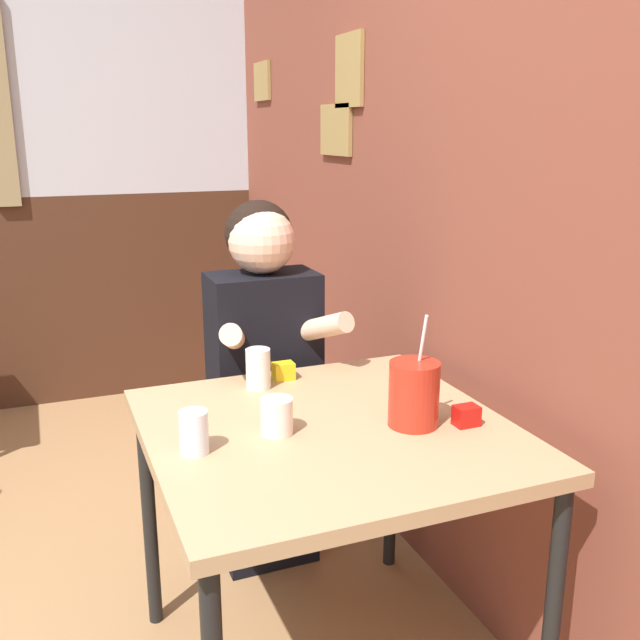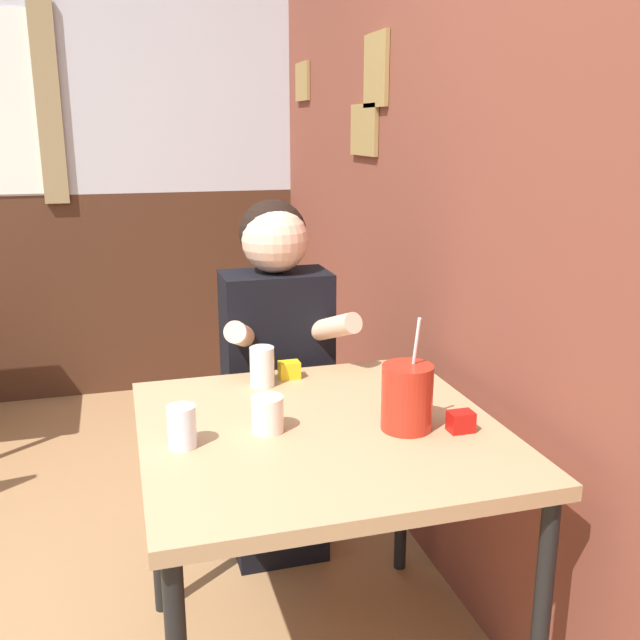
{
  "view_description": "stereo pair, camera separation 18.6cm",
  "coord_description": "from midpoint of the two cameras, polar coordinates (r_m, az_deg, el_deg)",
  "views": [
    {
      "loc": [
        0.2,
        -1.15,
        1.43
      ],
      "look_at": [
        0.88,
        0.51,
        0.95
      ],
      "focal_mm": 40.0,
      "sensor_mm": 36.0,
      "label": 1
    },
    {
      "loc": [
        0.38,
        -1.21,
        1.43
      ],
      "look_at": [
        0.88,
        0.51,
        0.95
      ],
      "focal_mm": 40.0,
      "sensor_mm": 36.0,
      "label": 2
    }
  ],
  "objects": [
    {
      "name": "brick_wall_right",
      "position": [
        2.76,
        0.96,
        13.4
      ],
      "size": [
        0.08,
        4.72,
        2.7
      ],
      "color": "brown",
      "rests_on": "ground_plane"
    },
    {
      "name": "person_seated",
      "position": [
        2.32,
        -6.77,
        -4.75
      ],
      "size": [
        0.42,
        0.41,
        1.22
      ],
      "color": "black",
      "rests_on": "ground_plane"
    },
    {
      "name": "condiment_ketchup",
      "position": [
        1.77,
        8.69,
        -7.64
      ],
      "size": [
        0.06,
        0.04,
        0.05
      ],
      "color": "#B7140F",
      "rests_on": "main_table"
    },
    {
      "name": "cocktail_pitcher",
      "position": [
        1.74,
        4.49,
        -5.96
      ],
      "size": [
        0.12,
        0.12,
        0.28
      ],
      "color": "#B22819",
      "rests_on": "main_table"
    },
    {
      "name": "glass_far_side",
      "position": [
        1.71,
        -6.62,
        -7.71
      ],
      "size": [
        0.08,
        0.08,
        0.09
      ],
      "color": "silver",
      "rests_on": "main_table"
    },
    {
      "name": "main_table",
      "position": [
        1.79,
        -2.41,
        -10.53
      ],
      "size": [
        0.87,
        0.88,
        0.73
      ],
      "color": "tan",
      "rests_on": "ground_plane"
    },
    {
      "name": "glass_near_pitcher",
      "position": [
        1.65,
        -13.3,
        -8.8
      ],
      "size": [
        0.07,
        0.07,
        0.1
      ],
      "color": "silver",
      "rests_on": "main_table"
    },
    {
      "name": "glass_center",
      "position": [
        2.0,
        -7.63,
        -3.92
      ],
      "size": [
        0.07,
        0.07,
        0.11
      ],
      "color": "silver",
      "rests_on": "main_table"
    },
    {
      "name": "condiment_mustard",
      "position": [
        2.07,
        -5.52,
        -4.13
      ],
      "size": [
        0.06,
        0.04,
        0.05
      ],
      "color": "yellow",
      "rests_on": "main_table"
    }
  ]
}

